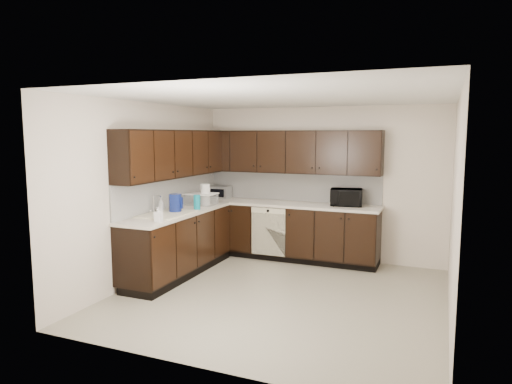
# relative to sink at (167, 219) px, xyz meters

# --- Properties ---
(floor) EXTENTS (4.00, 4.00, 0.00)m
(floor) POSITION_rel_sink_xyz_m (1.68, 0.01, -0.88)
(floor) COLOR #9C9681
(floor) RESTS_ON ground
(ceiling) EXTENTS (4.00, 4.00, 0.00)m
(ceiling) POSITION_rel_sink_xyz_m (1.68, 0.01, 1.62)
(ceiling) COLOR white
(ceiling) RESTS_ON wall_back
(wall_back) EXTENTS (4.00, 0.02, 2.50)m
(wall_back) POSITION_rel_sink_xyz_m (1.68, 2.01, 0.37)
(wall_back) COLOR beige
(wall_back) RESTS_ON floor
(wall_left) EXTENTS (0.02, 4.00, 2.50)m
(wall_left) POSITION_rel_sink_xyz_m (-0.32, 0.01, 0.37)
(wall_left) COLOR beige
(wall_left) RESTS_ON floor
(wall_right) EXTENTS (0.02, 4.00, 2.50)m
(wall_right) POSITION_rel_sink_xyz_m (3.68, 0.01, 0.37)
(wall_right) COLOR beige
(wall_right) RESTS_ON floor
(wall_front) EXTENTS (4.00, 0.02, 2.50)m
(wall_front) POSITION_rel_sink_xyz_m (1.68, -1.99, 0.37)
(wall_front) COLOR beige
(wall_front) RESTS_ON floor
(lower_cabinets) EXTENTS (3.00, 2.80, 0.90)m
(lower_cabinets) POSITION_rel_sink_xyz_m (0.67, 1.12, -0.47)
(lower_cabinets) COLOR black
(lower_cabinets) RESTS_ON floor
(countertop) EXTENTS (3.03, 2.83, 0.04)m
(countertop) POSITION_rel_sink_xyz_m (0.67, 1.12, 0.04)
(countertop) COLOR beige
(countertop) RESTS_ON lower_cabinets
(backsplash) EXTENTS (3.00, 2.80, 0.48)m
(backsplash) POSITION_rel_sink_xyz_m (0.46, 1.33, 0.30)
(backsplash) COLOR silver
(backsplash) RESTS_ON countertop
(upper_cabinets) EXTENTS (3.00, 2.80, 0.70)m
(upper_cabinets) POSITION_rel_sink_xyz_m (0.58, 1.22, 0.89)
(upper_cabinets) COLOR black
(upper_cabinets) RESTS_ON wall_back
(dishwasher) EXTENTS (0.58, 0.04, 0.78)m
(dishwasher) POSITION_rel_sink_xyz_m (0.98, 1.42, -0.33)
(dishwasher) COLOR beige
(dishwasher) RESTS_ON lower_cabinets
(sink) EXTENTS (0.54, 0.82, 0.42)m
(sink) POSITION_rel_sink_xyz_m (0.00, 0.00, 0.00)
(sink) COLOR beige
(sink) RESTS_ON countertop
(microwave) EXTENTS (0.53, 0.41, 0.27)m
(microwave) POSITION_rel_sink_xyz_m (2.15, 1.77, 0.19)
(microwave) COLOR black
(microwave) RESTS_ON countertop
(soap_bottle_a) EXTENTS (0.09, 0.10, 0.20)m
(soap_bottle_a) POSITION_rel_sink_xyz_m (0.20, -0.48, 0.16)
(soap_bottle_a) COLOR gray
(soap_bottle_a) RESTS_ON countertop
(soap_bottle_b) EXTENTS (0.09, 0.09, 0.21)m
(soap_bottle_b) POSITION_rel_sink_xyz_m (-0.20, 0.16, 0.17)
(soap_bottle_b) COLOR gray
(soap_bottle_b) RESTS_ON countertop
(toaster_oven) EXTENTS (0.35, 0.27, 0.22)m
(toaster_oven) POSITION_rel_sink_xyz_m (-0.07, 1.79, 0.17)
(toaster_oven) COLOR #ABABAE
(toaster_oven) RESTS_ON countertop
(storage_bin) EXTENTS (0.47, 0.36, 0.18)m
(storage_bin) POSITION_rel_sink_xyz_m (-0.01, 0.99, 0.15)
(storage_bin) COLOR silver
(storage_bin) RESTS_ON countertop
(blue_pitcher) EXTENTS (0.21, 0.21, 0.27)m
(blue_pitcher) POSITION_rel_sink_xyz_m (0.02, 0.19, 0.19)
(blue_pitcher) COLOR navy
(blue_pitcher) RESTS_ON countertop
(teal_tumbler) EXTENTS (0.13, 0.13, 0.22)m
(teal_tumbler) POSITION_rel_sink_xyz_m (0.16, 0.57, 0.17)
(teal_tumbler) COLOR #0D8498
(teal_tumbler) RESTS_ON countertop
(paper_towel_roll) EXTENTS (0.19, 0.19, 0.33)m
(paper_towel_roll) POSITION_rel_sink_xyz_m (0.06, 1.01, 0.23)
(paper_towel_roll) COLOR white
(paper_towel_roll) RESTS_ON countertop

